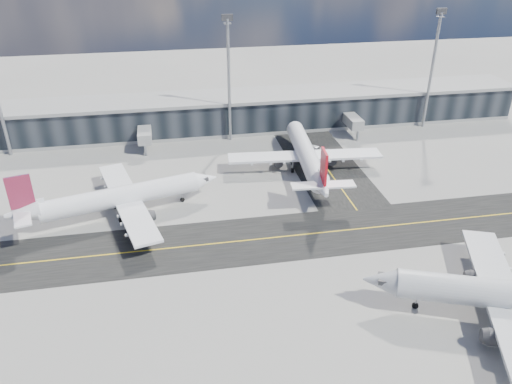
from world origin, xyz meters
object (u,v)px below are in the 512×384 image
(airliner_redtail, at_px, (306,155))
(baggage_tug, at_px, (143,236))
(airliner_af, at_px, (118,197))
(service_van, at_px, (317,150))

(airliner_redtail, xyz_separation_m, baggage_tug, (-33.17, -20.40, -2.93))
(airliner_af, bearing_deg, airliner_redtail, 92.37)
(service_van, bearing_deg, airliner_redtail, -149.28)
(airliner_redtail, relative_size, baggage_tug, 13.44)
(airliner_af, relative_size, service_van, 7.35)
(airliner_af, distance_m, baggage_tug, 10.25)
(airliner_af, height_order, baggage_tug, airliner_af)
(airliner_af, height_order, service_van, airliner_af)
(airliner_redtail, relative_size, service_van, 7.74)
(airliner_af, height_order, airliner_redtail, airliner_redtail)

